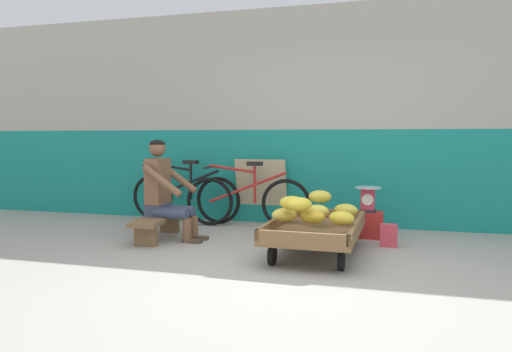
% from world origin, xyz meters
% --- Properties ---
extents(ground_plane, '(80.00, 80.00, 0.00)m').
position_xyz_m(ground_plane, '(0.00, 0.00, 0.00)').
color(ground_plane, '#A39E93').
extents(back_wall, '(16.00, 0.30, 2.89)m').
position_xyz_m(back_wall, '(0.00, 2.73, 1.44)').
color(back_wall, '#19847A').
rests_on(back_wall, ground).
extents(banana_cart, '(0.88, 1.46, 0.36)m').
position_xyz_m(banana_cart, '(0.16, 0.95, 0.24)').
color(banana_cart, brown).
rests_on(banana_cart, ground).
extents(banana_pile, '(0.83, 0.88, 0.26)m').
position_xyz_m(banana_pile, '(0.13, 0.88, 0.47)').
color(banana_pile, gold).
rests_on(banana_pile, banana_cart).
extents(low_bench, '(0.43, 1.13, 0.27)m').
position_xyz_m(low_bench, '(-1.70, 1.21, 0.20)').
color(low_bench, brown).
rests_on(low_bench, ground).
extents(vendor_seated, '(0.68, 0.48, 1.14)m').
position_xyz_m(vendor_seated, '(-1.61, 1.21, 0.57)').
color(vendor_seated, brown).
rests_on(vendor_seated, ground).
extents(plastic_crate, '(0.36, 0.28, 0.30)m').
position_xyz_m(plastic_crate, '(0.61, 1.95, 0.15)').
color(plastic_crate, red).
rests_on(plastic_crate, ground).
extents(weighing_scale, '(0.30, 0.30, 0.29)m').
position_xyz_m(weighing_scale, '(0.61, 1.95, 0.45)').
color(weighing_scale, '#28282D').
rests_on(weighing_scale, plastic_crate).
extents(bicycle_near_left, '(1.66, 0.48, 0.86)m').
position_xyz_m(bicycle_near_left, '(-1.89, 2.35, 0.35)').
color(bicycle_near_left, black).
rests_on(bicycle_near_left, ground).
extents(bicycle_far_left, '(1.66, 0.48, 0.86)m').
position_xyz_m(bicycle_far_left, '(-0.93, 2.20, 0.35)').
color(bicycle_far_left, black).
rests_on(bicycle_far_left, ground).
extents(sign_board, '(0.70, 0.25, 0.88)m').
position_xyz_m(sign_board, '(-0.83, 2.55, 0.44)').
color(sign_board, '#C6B289').
rests_on(sign_board, ground).
extents(shopping_bag, '(0.18, 0.12, 0.24)m').
position_xyz_m(shopping_bag, '(0.86, 1.53, 0.12)').
color(shopping_bag, '#D13D4C').
rests_on(shopping_bag, ground).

